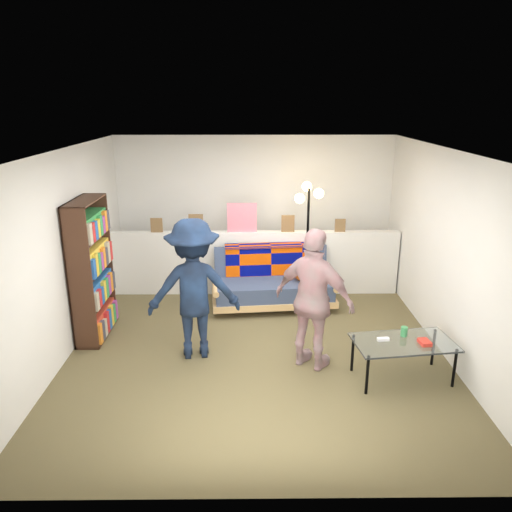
% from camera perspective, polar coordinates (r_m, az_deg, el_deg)
% --- Properties ---
extents(ground, '(5.00, 5.00, 0.00)m').
position_cam_1_polar(ground, '(6.33, 0.04, -10.21)').
color(ground, brown).
rests_on(ground, ground).
extents(room_shell, '(4.60, 5.05, 2.45)m').
position_cam_1_polar(room_shell, '(6.21, -0.01, 5.67)').
color(room_shell, silver).
rests_on(room_shell, ground).
extents(half_wall_ledge, '(4.45, 0.15, 1.00)m').
position_cam_1_polar(half_wall_ledge, '(7.80, -0.10, -0.75)').
color(half_wall_ledge, silver).
rests_on(half_wall_ledge, ground).
extents(ledge_decor, '(2.97, 0.02, 0.45)m').
position_cam_1_polar(ledge_decor, '(7.59, -1.81, 4.05)').
color(ledge_decor, brown).
rests_on(ledge_decor, half_wall_ledge).
extents(futon_sofa, '(1.85, 1.01, 0.76)m').
position_cam_1_polar(futon_sofa, '(7.37, 2.03, -3.04)').
color(futon_sofa, tan).
rests_on(futon_sofa, ground).
extents(bookshelf, '(0.30, 0.89, 1.78)m').
position_cam_1_polar(bookshelf, '(6.63, -18.28, -1.97)').
color(bookshelf, '#331B11').
rests_on(bookshelf, ground).
extents(coffee_table, '(1.14, 0.72, 0.56)m').
position_cam_1_polar(coffee_table, '(5.70, 16.58, -9.61)').
color(coffee_table, black).
rests_on(coffee_table, ground).
extents(floor_lamp, '(0.42, 0.35, 1.79)m').
position_cam_1_polar(floor_lamp, '(7.39, 5.94, 4.33)').
color(floor_lamp, black).
rests_on(floor_lamp, ground).
extents(person_left, '(1.16, 0.76, 1.67)m').
position_cam_1_polar(person_left, '(5.84, -7.14, -3.78)').
color(person_left, black).
rests_on(person_left, ground).
extents(person_right, '(1.01, 0.87, 1.63)m').
position_cam_1_polar(person_right, '(5.59, 6.64, -5.04)').
color(person_right, pink).
rests_on(person_right, ground).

